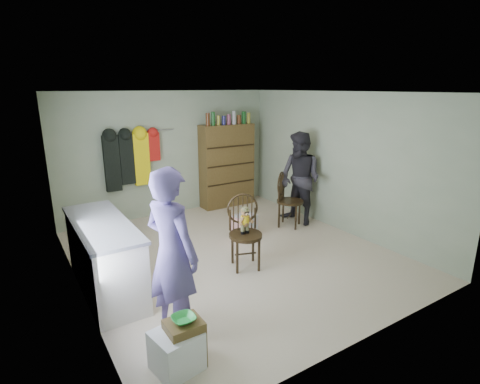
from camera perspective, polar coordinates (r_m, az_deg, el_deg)
ground_plane at (r=6.03m, az=-0.99°, el=-9.51°), size 5.00×5.00×0.00m
room_walls at (r=6.00m, az=-3.74°, el=6.16°), size 5.00×5.00×5.00m
counter at (r=5.18m, az=-19.96°, el=-9.20°), size 0.64×1.86×0.94m
stool at (r=3.84m, az=-8.42°, el=-21.88°), size 0.34×0.29×0.48m
bowl at (r=3.69m, az=-8.59°, el=-18.60°), size 0.22×0.22×0.05m
plastic_tub at (r=3.85m, az=-9.65°, el=-22.73°), size 0.47×0.45×0.39m
chair_front at (r=5.45m, az=0.70°, el=-5.34°), size 0.61×0.61×1.08m
chair_far at (r=7.10m, az=7.16°, el=-0.82°), size 0.65×0.65×1.05m
striped_bag at (r=6.60m, az=0.69°, el=-5.26°), size 0.46×0.40×0.41m
person_left at (r=3.94m, az=-10.32°, el=-9.32°), size 0.65×0.78×1.84m
person_right at (r=7.20m, az=9.14°, el=2.00°), size 0.79×0.95×1.77m
dresser at (r=8.23m, az=-2.00°, el=4.15°), size 1.20×0.39×2.08m
coat_rack at (r=7.43m, az=-16.33°, el=4.87°), size 1.42×0.12×1.09m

